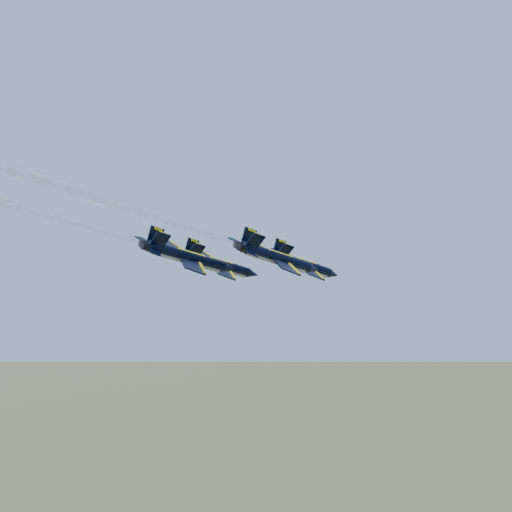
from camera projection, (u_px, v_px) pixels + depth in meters
The scene contains 4 objects.
jet_lead at pixel (304, 265), 105.47m from camera, with size 12.08×18.29×6.84m.
jet_left at pixel (219, 264), 104.71m from camera, with size 12.08×18.29×6.84m.
jet_right at pixel (278, 258), 91.71m from camera, with size 12.08×18.29×6.84m.
jet_slot at pixel (189, 257), 90.36m from camera, with size 12.08×18.29×6.84m.
Camera 1 is at (54.48, -84.81, 90.16)m, focal length 40.00 mm.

